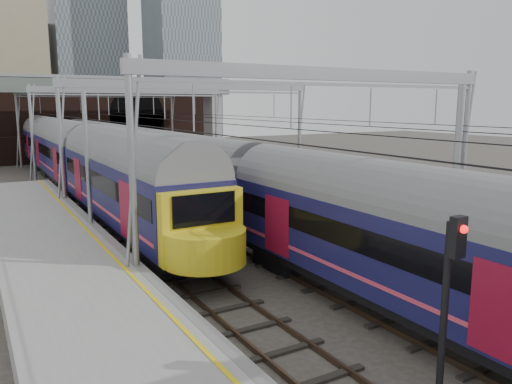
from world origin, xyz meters
TOP-DOWN VIEW (x-y plane):
  - ground at (0.00, 0.00)m, footprint 160.00×160.00m
  - platform_left at (-10.18, 2.50)m, footprint 4.32×55.00m
  - tracks at (0.00, 15.00)m, footprint 14.40×80.00m
  - overhead_line at (0.00, 21.49)m, footprint 16.80×80.00m
  - retaining_wall at (1.40, 51.93)m, footprint 28.00×2.75m
  - overbridge at (0.00, 46.00)m, footprint 28.00×3.00m
  - city_skyline at (2.73, 70.48)m, footprint 37.50×27.50m
  - train_main at (-2.00, 26.43)m, footprint 2.79×64.44m
  - train_second at (-6.00, 43.13)m, footprint 3.11×71.73m
  - signal_near_left at (-4.99, -1.92)m, footprint 0.31×0.45m
  - equip_cover_b at (-1.56, 3.17)m, footprint 1.00×0.85m
  - equip_cover_c at (4.70, 5.35)m, footprint 0.95×0.69m

SIDE VIEW (x-z plane):
  - ground at x=0.00m, z-range 0.00..0.00m
  - tracks at x=0.00m, z-range -0.09..0.13m
  - equip_cover_b at x=-1.56m, z-range 0.00..0.10m
  - equip_cover_c at x=4.70m, z-range 0.00..0.11m
  - platform_left at x=-10.18m, z-range -0.01..1.11m
  - train_main at x=-2.00m, z-range 0.08..4.88m
  - train_second at x=-6.00m, z-range 0.05..5.29m
  - signal_near_left at x=-4.99m, z-range 0.61..5.00m
  - retaining_wall at x=1.40m, z-range -0.17..8.83m
  - overhead_line at x=0.00m, z-range 2.57..10.57m
  - overbridge at x=0.00m, z-range 2.64..11.89m
  - city_skyline at x=2.73m, z-range -12.91..47.09m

